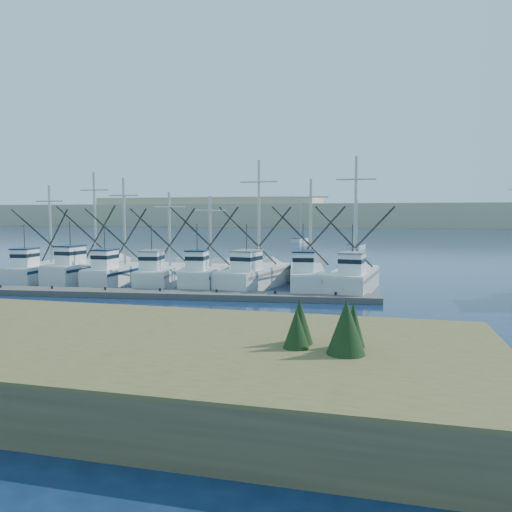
# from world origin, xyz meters

# --- Properties ---
(ground) EXTENTS (500.00, 500.00, 0.00)m
(ground) POSITION_xyz_m (0.00, 0.00, 0.00)
(ground) COLOR #0C1B38
(ground) RESTS_ON ground
(floating_dock) EXTENTS (29.95, 5.16, 0.40)m
(floating_dock) POSITION_xyz_m (-6.60, 6.63, 0.20)
(floating_dock) COLOR #56514D
(floating_dock) RESTS_ON ground
(dune_ridge) EXTENTS (360.00, 60.00, 10.00)m
(dune_ridge) POSITION_xyz_m (0.00, 210.00, 5.00)
(dune_ridge) COLOR tan
(dune_ridge) RESTS_ON ground
(trawler_fleet) EXTENTS (29.66, 9.38, 10.02)m
(trawler_fleet) POSITION_xyz_m (-6.07, 11.77, 0.97)
(trawler_fleet) COLOR silver
(trawler_fleet) RESTS_ON ground
(sailboat_near) EXTENTS (2.59, 5.85, 8.10)m
(sailboat_near) POSITION_xyz_m (4.50, 55.93, 0.49)
(sailboat_near) COLOR silver
(sailboat_near) RESTS_ON ground
(sailboat_far) EXTENTS (2.72, 5.39, 8.10)m
(sailboat_far) POSITION_xyz_m (-7.44, 73.62, 0.50)
(sailboat_far) COLOR silver
(sailboat_far) RESTS_ON ground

